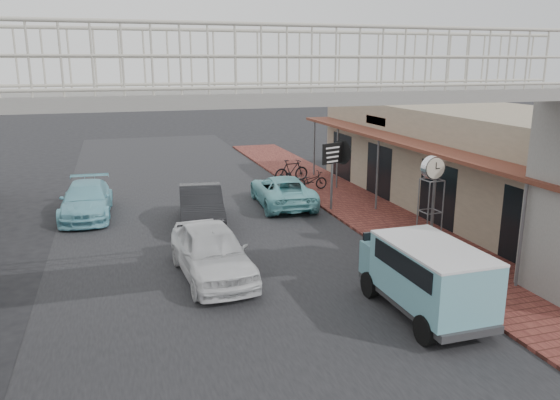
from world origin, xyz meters
TOP-DOWN VIEW (x-y plane):
  - ground at (0.00, 0.00)m, footprint 120.00×120.00m
  - road_strip at (0.00, 0.00)m, footprint 10.00×60.00m
  - sidewalk at (6.50, 3.00)m, footprint 3.00×40.00m
  - shophouse_row at (10.97, 4.00)m, footprint 7.20×18.00m
  - footbridge at (0.00, -4.00)m, footprint 16.40×2.40m
  - white_hatchback at (-0.50, 0.16)m, footprint 2.02×4.43m
  - dark_sedan at (0.00, 5.16)m, footprint 1.93×4.41m
  - angkot_curb at (3.64, 6.99)m, footprint 2.35×4.61m
  - angkot_far at (-4.00, 7.59)m, footprint 1.99×4.50m
  - angkot_van at (3.80, -3.63)m, footprint 1.72×3.66m
  - motorcycle_near at (5.58, 8.91)m, footprint 1.64×0.69m
  - motorcycle_far at (5.30, 10.85)m, footprint 1.85×0.79m
  - street_clock at (6.27, 0.21)m, footprint 0.73×0.60m
  - arrow_sign at (5.83, 5.72)m, footprint 1.64×1.11m

SIDE VIEW (x-z plane):
  - ground at x=0.00m, z-range 0.00..0.00m
  - road_strip at x=0.00m, z-range 0.00..0.01m
  - sidewalk at x=6.50m, z-range 0.00..0.10m
  - motorcycle_near at x=5.58m, z-range 0.10..0.94m
  - angkot_curb at x=3.64m, z-range 0.00..1.25m
  - motorcycle_far at x=5.30m, z-range 0.10..1.18m
  - angkot_far at x=-4.00m, z-range 0.00..1.28m
  - dark_sedan at x=0.00m, z-range 0.00..1.41m
  - white_hatchback at x=-0.50m, z-range 0.00..1.47m
  - angkot_van at x=3.80m, z-range 0.24..2.02m
  - shophouse_row at x=10.97m, z-range 0.01..4.01m
  - arrow_sign at x=5.83m, z-range 0.94..3.66m
  - street_clock at x=6.27m, z-range 1.06..3.99m
  - footbridge at x=0.00m, z-range 0.01..6.35m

